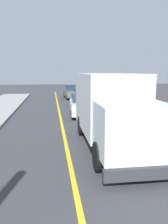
{
  "coord_description": "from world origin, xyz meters",
  "views": [
    {
      "loc": [
        -0.61,
        0.21,
        3.3
      ],
      "look_at": [
        0.9,
        10.94,
        1.4
      ],
      "focal_mm": 37.37,
      "sensor_mm": 36.0,
      "label": 1
    }
  ],
  "objects_px": {
    "box_truck": "(111,107)",
    "parked_car_near": "(83,105)",
    "parked_car_mid": "(83,97)",
    "parked_car_far": "(72,92)"
  },
  "relations": [
    {
      "from": "parked_car_near",
      "to": "parked_car_far",
      "type": "bearing_deg",
      "value": 88.86
    },
    {
      "from": "parked_car_near",
      "to": "parked_car_far",
      "type": "height_order",
      "value": "same"
    },
    {
      "from": "parked_car_mid",
      "to": "parked_car_far",
      "type": "relative_size",
      "value": 1.0
    },
    {
      "from": "box_truck",
      "to": "parked_car_near",
      "type": "relative_size",
      "value": 1.6
    },
    {
      "from": "box_truck",
      "to": "parked_car_far",
      "type": "distance_m",
      "value": 18.82
    },
    {
      "from": "parked_car_far",
      "to": "parked_car_mid",
      "type": "bearing_deg",
      "value": -84.74
    },
    {
      "from": "box_truck",
      "to": "parked_car_mid",
      "type": "bearing_deg",
      "value": 87.82
    },
    {
      "from": "parked_car_far",
      "to": "parked_car_near",
      "type": "bearing_deg",
      "value": -91.14
    },
    {
      "from": "parked_car_near",
      "to": "box_truck",
      "type": "bearing_deg",
      "value": -88.1
    },
    {
      "from": "parked_car_mid",
      "to": "box_truck",
      "type": "bearing_deg",
      "value": -92.18
    }
  ]
}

